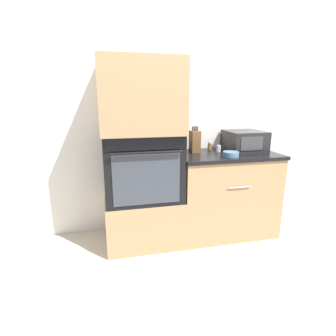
% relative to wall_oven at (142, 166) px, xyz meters
% --- Properties ---
extents(ground_plane, '(12.00, 12.00, 0.00)m').
position_rel_wall_oven_xyz_m(ground_plane, '(0.37, -0.30, -0.78)').
color(ground_plane, beige).
extents(wall_back, '(8.00, 0.05, 2.50)m').
position_rel_wall_oven_xyz_m(wall_back, '(0.37, 0.33, 0.47)').
color(wall_back, silver).
rests_on(wall_back, ground_plane).
extents(oven_cabinet_base, '(0.73, 0.60, 0.47)m').
position_rel_wall_oven_xyz_m(oven_cabinet_base, '(-0.00, 0.00, -0.55)').
color(oven_cabinet_base, '#A87F56').
rests_on(oven_cabinet_base, ground_plane).
extents(wall_oven, '(0.71, 0.64, 0.62)m').
position_rel_wall_oven_xyz_m(wall_oven, '(0.00, 0.00, 0.00)').
color(wall_oven, black).
rests_on(wall_oven, oven_cabinet_base).
extents(oven_cabinet_upper, '(0.73, 0.60, 0.65)m').
position_rel_wall_oven_xyz_m(oven_cabinet_upper, '(-0.00, 0.00, 0.64)').
color(oven_cabinet_upper, '#A87F56').
rests_on(oven_cabinet_upper, wall_oven).
extents(counter_unit, '(1.03, 0.63, 0.87)m').
position_rel_wall_oven_xyz_m(counter_unit, '(0.87, 0.00, -0.34)').
color(counter_unit, '#A87F56').
rests_on(counter_unit, ground_plane).
extents(microwave, '(0.39, 0.38, 0.21)m').
position_rel_wall_oven_xyz_m(microwave, '(1.12, 0.10, 0.19)').
color(microwave, '#232326').
rests_on(microwave, counter_unit).
extents(knife_block, '(0.09, 0.13, 0.26)m').
position_rel_wall_oven_xyz_m(knife_block, '(0.57, 0.13, 0.20)').
color(knife_block, brown).
rests_on(knife_block, counter_unit).
extents(bowl, '(0.15, 0.15, 0.05)m').
position_rel_wall_oven_xyz_m(bowl, '(0.83, -0.18, 0.11)').
color(bowl, '#517599').
rests_on(bowl, counter_unit).
extents(condiment_jar_near, '(0.05, 0.05, 0.07)m').
position_rel_wall_oven_xyz_m(condiment_jar_near, '(0.81, 0.08, 0.12)').
color(condiment_jar_near, silver).
rests_on(condiment_jar_near, counter_unit).
extents(condiment_jar_mid, '(0.05, 0.05, 0.08)m').
position_rel_wall_oven_xyz_m(condiment_jar_mid, '(0.78, 0.23, 0.13)').
color(condiment_jar_mid, brown).
rests_on(condiment_jar_mid, counter_unit).
extents(condiment_jar_far, '(0.04, 0.04, 0.09)m').
position_rel_wall_oven_xyz_m(condiment_jar_far, '(0.45, 0.15, 0.13)').
color(condiment_jar_far, brown).
rests_on(condiment_jar_far, counter_unit).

